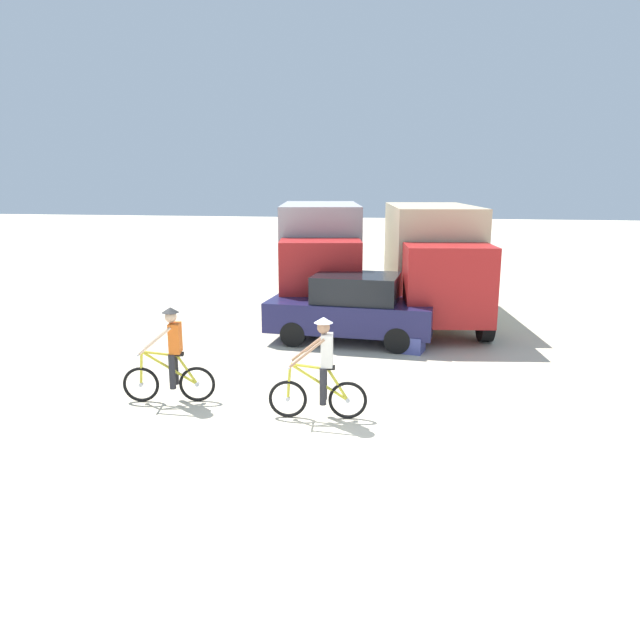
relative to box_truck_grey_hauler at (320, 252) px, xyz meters
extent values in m
plane|color=beige|center=(1.52, -9.87, -1.87)|extent=(120.00, 120.00, 0.00)
cube|color=#9E9EA3|center=(-0.10, 0.57, 0.13)|extent=(3.27, 5.54, 2.70)
cube|color=#B21E1E|center=(0.49, -2.78, -0.37)|extent=(2.43, 1.86, 2.00)
cube|color=black|center=(0.61, -3.47, -0.02)|extent=(2.01, 0.43, 0.80)
cylinder|color=black|center=(1.48, -2.51, -1.37)|extent=(0.49, 1.04, 1.00)
cylinder|color=black|center=(-0.53, -2.86, -1.37)|extent=(0.49, 1.04, 1.00)
cylinder|color=black|center=(0.61, 2.41, -1.37)|extent=(0.49, 1.04, 1.00)
cylinder|color=black|center=(-1.40, 2.05, -1.37)|extent=(0.49, 1.04, 1.00)
cube|color=#CCB78E|center=(3.43, -0.12, 0.13)|extent=(3.10, 5.48, 2.70)
cube|color=#B21E1E|center=(3.91, -3.49, -0.37)|extent=(2.39, 1.79, 2.00)
cube|color=black|center=(4.00, -4.18, -0.02)|extent=(2.02, 0.36, 0.80)
cylinder|color=black|center=(4.90, -3.25, -1.37)|extent=(0.46, 1.03, 1.00)
cylinder|color=black|center=(2.88, -3.53, -1.37)|extent=(0.46, 1.03, 1.00)
cylinder|color=black|center=(4.21, 1.69, -1.37)|extent=(0.46, 1.03, 1.00)
cylinder|color=black|center=(2.19, 1.41, -1.37)|extent=(0.46, 1.03, 1.00)
cube|color=#1E1E4C|center=(1.47, -3.90, -1.17)|extent=(4.30, 2.01, 0.76)
cube|color=black|center=(1.62, -3.91, -0.45)|extent=(2.19, 1.72, 0.68)
cylinder|color=black|center=(0.12, -4.60, -1.55)|extent=(0.65, 0.26, 0.64)
cylinder|color=black|center=(0.21, -3.04, -1.55)|extent=(0.65, 0.26, 0.64)
cylinder|color=black|center=(2.72, -4.76, -1.55)|extent=(0.65, 0.26, 0.64)
cylinder|color=black|center=(2.81, -3.20, -1.55)|extent=(0.65, 0.26, 0.64)
torus|color=black|center=(-1.85, -8.93, -1.53)|extent=(0.68, 0.19, 0.68)
cylinder|color=silver|center=(-1.85, -8.93, -1.53)|extent=(0.09, 0.09, 0.08)
torus|color=black|center=(-0.82, -8.72, -1.53)|extent=(0.68, 0.19, 0.68)
cylinder|color=silver|center=(-0.82, -8.72, -1.53)|extent=(0.09, 0.09, 0.08)
cylinder|color=gold|center=(-1.31, -8.82, -1.21)|extent=(1.02, 0.25, 0.68)
cylinder|color=gold|center=(-1.48, -8.85, -0.93)|extent=(0.66, 0.18, 0.13)
cylinder|color=gold|center=(-0.99, -8.76, -1.25)|extent=(0.39, 0.12, 0.59)
cylinder|color=gold|center=(-1.82, -8.92, -1.21)|extent=(0.11, 0.07, 0.64)
cylinder|color=silver|center=(-1.80, -8.92, -0.89)|extent=(0.14, 0.52, 0.04)
cube|color=black|center=(-1.16, -8.79, -0.94)|extent=(0.26, 0.16, 0.06)
cube|color=orange|center=(-1.18, -8.79, -0.63)|extent=(0.26, 0.35, 0.56)
sphere|color=beige|center=(-1.24, -8.80, -0.23)|extent=(0.22, 0.22, 0.22)
cone|color=#333333|center=(-1.24, -8.80, -0.10)|extent=(0.32, 0.32, 0.10)
cylinder|color=#26262B|center=(-1.21, -8.93, -1.24)|extent=(0.12, 0.12, 0.66)
cylinder|color=#26262B|center=(-1.26, -8.68, -1.24)|extent=(0.12, 0.12, 0.66)
cylinder|color=beige|center=(-1.47, -9.04, -0.65)|extent=(0.62, 0.21, 0.53)
cylinder|color=beige|center=(-1.54, -8.68, -0.65)|extent=(0.63, 0.13, 0.53)
torus|color=black|center=(1.04, -9.20, -1.53)|extent=(0.68, 0.14, 0.68)
cylinder|color=silver|center=(1.04, -9.20, -1.53)|extent=(0.09, 0.09, 0.08)
torus|color=black|center=(2.08, -9.08, -1.53)|extent=(0.68, 0.14, 0.68)
cylinder|color=silver|center=(2.08, -9.08, -1.53)|extent=(0.09, 0.09, 0.08)
cylinder|color=gold|center=(1.59, -9.14, -1.21)|extent=(1.03, 0.17, 0.68)
cylinder|color=gold|center=(1.41, -9.16, -0.93)|extent=(0.66, 0.12, 0.13)
cylinder|color=gold|center=(1.91, -9.10, -1.25)|extent=(0.39, 0.09, 0.59)
cylinder|color=gold|center=(1.06, -9.20, -1.21)|extent=(0.10, 0.06, 0.64)
cylinder|color=silver|center=(1.09, -9.19, -0.89)|extent=(0.09, 0.52, 0.04)
cube|color=black|center=(1.74, -9.12, -0.94)|extent=(0.25, 0.15, 0.06)
cube|color=silver|center=(1.72, -9.12, -0.63)|extent=(0.23, 0.34, 0.56)
sphere|color=#A87A5B|center=(1.66, -9.13, -0.23)|extent=(0.22, 0.22, 0.22)
cone|color=silver|center=(1.66, -9.13, -0.10)|extent=(0.32, 0.32, 0.10)
cylinder|color=#26262B|center=(1.67, -9.26, -1.24)|extent=(0.12, 0.12, 0.66)
cylinder|color=#26262B|center=(1.65, -9.00, -1.24)|extent=(0.12, 0.12, 0.66)
cylinder|color=#A87A5B|center=(1.40, -9.34, -0.65)|extent=(0.63, 0.16, 0.53)
cylinder|color=#A87A5B|center=(1.36, -8.98, -0.65)|extent=(0.63, 0.08, 0.53)
cube|color=#4C5199|center=(3.03, -4.58, -1.67)|extent=(0.76, 0.71, 0.41)
camera|label=1|loc=(3.34, -18.99, 2.19)|focal=34.04mm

